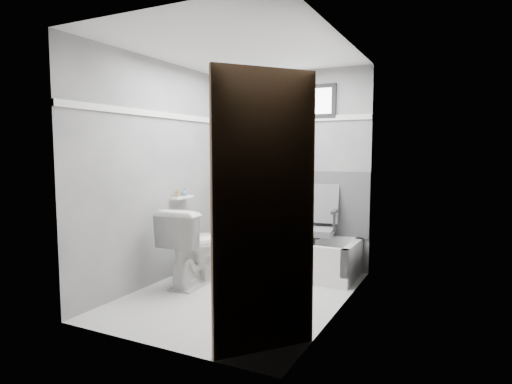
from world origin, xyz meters
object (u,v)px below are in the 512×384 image
Objects in this scene: bathtub at (292,255)px; door at (281,222)px; soap_bottle_b at (185,192)px; soap_bottle_a at (177,192)px; office_chair at (313,225)px; toilet at (194,246)px.

door is (0.79, -2.21, 0.79)m from bathtub.
bathtub is at bearing 26.16° from soap_bottle_b.
bathtub is 15.83× the size of soap_bottle_a.
soap_bottle_b is (-1.37, -0.60, 0.38)m from office_chair.
toilet is 0.66m from soap_bottle_a.
toilet is 9.07× the size of soap_bottle_b.
bathtub is 1.80× the size of toilet.
soap_bottle_a is (-1.92, 1.52, -0.03)m from door.
soap_bottle_a is (-1.37, -0.74, 0.38)m from office_chair.
bathtub is 1.46m from soap_bottle_b.
office_chair is at bearing 28.52° from soap_bottle_a.
toilet is at bearing -147.66° from office_chair.
office_chair is (0.24, 0.05, 0.37)m from bathtub.
toilet is at bearing -133.58° from bathtub.
office_chair is 1.11× the size of toilet.
office_chair reaches higher than toilet.
soap_bottle_b is at bearing 90.00° from soap_bottle_a.
soap_bottle_a is 0.14m from soap_bottle_b.
office_chair is 1.60m from soap_bottle_a.
bathtub is 1.19m from toilet.
soap_bottle_a is at bearing -29.83° from toilet.
office_chair is 10.08× the size of soap_bottle_b.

